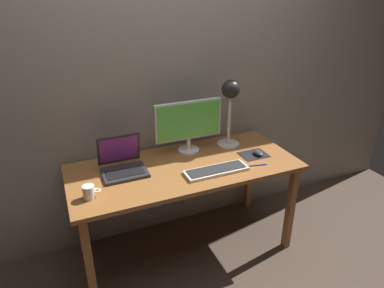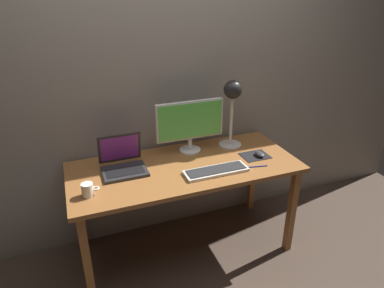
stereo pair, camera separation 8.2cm
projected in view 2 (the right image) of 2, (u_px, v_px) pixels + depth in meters
name	position (u px, v px, depth m)	size (l,w,h in m)	color
ground_plane	(186.00, 247.00, 2.71)	(4.80, 4.80, 0.00)	#47382D
back_wall	(166.00, 74.00, 2.51)	(4.80, 0.06, 2.60)	gray
desk	(185.00, 175.00, 2.44)	(1.60, 0.70, 0.74)	#935B2D
monitor	(190.00, 123.00, 2.51)	(0.52, 0.16, 0.39)	silver
keyboard_main	(216.00, 171.00, 2.31)	(0.44, 0.14, 0.03)	silver
laptop	(122.00, 160.00, 2.33)	(0.30, 0.28, 0.24)	#28282B
desk_lamp	(232.00, 100.00, 2.54)	(0.18, 0.18, 0.52)	beige
mousepad	(255.00, 156.00, 2.53)	(0.20, 0.16, 0.00)	black
mouse	(260.00, 154.00, 2.52)	(0.06, 0.10, 0.03)	#38383A
coffee_mug	(88.00, 190.00, 2.04)	(0.11, 0.07, 0.08)	white
pen	(258.00, 166.00, 2.38)	(0.01, 0.01, 0.14)	#2633A5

